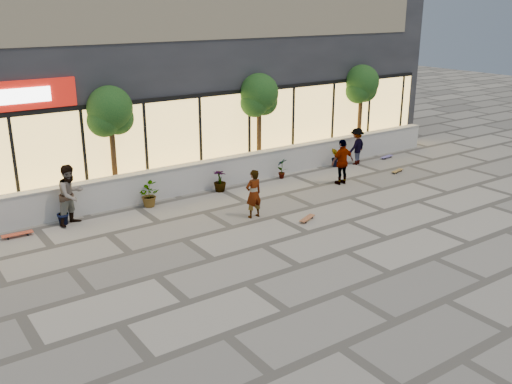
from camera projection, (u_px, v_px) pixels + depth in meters
ground at (346, 251)px, 15.60m from camera, size 80.00×80.00×0.00m
planter_wall at (214, 173)px, 20.88m from camera, size 22.00×0.42×1.04m
retail_building at (145, 58)px, 23.97m from camera, size 24.00×9.17×8.50m
shrub_b at (63, 212)px, 17.40m from camera, size 0.57×0.57×0.81m
shrub_c at (148, 195)px, 18.92m from camera, size 0.68×0.77×0.81m
shrub_d at (220, 181)px, 20.44m from camera, size 0.64×0.64×0.81m
shrub_e at (282, 168)px, 21.95m from camera, size 0.46×0.35×0.81m
shrub_f at (336, 157)px, 23.47m from camera, size 0.55×0.57×0.81m
tree_midwest at (110, 114)px, 18.75m from camera, size 1.60×1.50×3.92m
tree_mideast at (259, 97)px, 22.00m from camera, size 1.60×1.50×3.92m
tree_east at (362, 86)px, 24.98m from camera, size 1.60×1.50×3.92m
skater_center at (254, 194)px, 17.85m from camera, size 0.57×0.38×1.56m
skater_left at (71, 195)px, 17.25m from camera, size 1.14×1.05×1.89m
skater_right_near at (342, 162)px, 21.13m from camera, size 1.02×0.46×1.70m
skater_right_far at (357, 146)px, 23.78m from camera, size 1.11×0.81×1.54m
skateboard_center at (307, 218)px, 17.78m from camera, size 0.77×0.49×0.09m
skateboard_left at (17, 234)px, 16.53m from camera, size 0.88×0.25×0.11m
skateboard_right_near at (397, 171)px, 22.82m from camera, size 0.73×0.34×0.09m
skateboard_right_far at (387, 157)px, 24.89m from camera, size 0.77×0.32×0.09m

